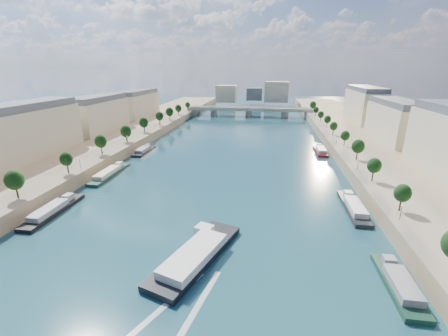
% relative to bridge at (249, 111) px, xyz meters
% --- Properties ---
extents(ground, '(700.00, 700.00, 0.00)m').
position_rel_bridge_xyz_m(ground, '(0.00, -142.43, -5.08)').
color(ground, '#0B2232').
rests_on(ground, ground).
extents(quay_left, '(44.00, 520.00, 5.00)m').
position_rel_bridge_xyz_m(quay_left, '(-72.00, -142.43, -2.58)').
color(quay_left, '#9E8460').
rests_on(quay_left, ground).
extents(quay_right, '(44.00, 520.00, 5.00)m').
position_rel_bridge_xyz_m(quay_right, '(72.00, -142.43, -2.58)').
color(quay_right, '#9E8460').
rests_on(quay_right, ground).
extents(pave_left, '(14.00, 520.00, 0.10)m').
position_rel_bridge_xyz_m(pave_left, '(-57.00, -142.43, -0.03)').
color(pave_left, gray).
rests_on(pave_left, quay_left).
extents(pave_right, '(14.00, 520.00, 0.10)m').
position_rel_bridge_xyz_m(pave_right, '(57.00, -142.43, -0.03)').
color(pave_right, gray).
rests_on(pave_right, quay_right).
extents(trees_left, '(4.80, 268.80, 8.26)m').
position_rel_bridge_xyz_m(trees_left, '(-55.00, -140.43, 5.39)').
color(trees_left, '#382B1E').
rests_on(trees_left, ground).
extents(trees_right, '(4.80, 268.80, 8.26)m').
position_rel_bridge_xyz_m(trees_right, '(55.00, -132.43, 5.39)').
color(trees_right, '#382B1E').
rests_on(trees_right, ground).
extents(lamps_left, '(0.36, 200.36, 4.28)m').
position_rel_bridge_xyz_m(lamps_left, '(-52.50, -152.43, 2.70)').
color(lamps_left, black).
rests_on(lamps_left, ground).
extents(lamps_right, '(0.36, 200.36, 4.28)m').
position_rel_bridge_xyz_m(lamps_right, '(52.50, -137.43, 2.70)').
color(lamps_right, black).
rests_on(lamps_right, ground).
extents(buildings_left, '(16.00, 226.00, 23.20)m').
position_rel_bridge_xyz_m(buildings_left, '(-85.00, -130.43, 11.37)').
color(buildings_left, beige).
rests_on(buildings_left, ground).
extents(buildings_right, '(16.00, 226.00, 23.20)m').
position_rel_bridge_xyz_m(buildings_right, '(85.00, -130.43, 11.37)').
color(buildings_right, beige).
rests_on(buildings_right, ground).
extents(skyline, '(79.00, 42.00, 22.00)m').
position_rel_bridge_xyz_m(skyline, '(3.19, 77.09, 9.57)').
color(skyline, beige).
rests_on(skyline, ground).
extents(bridge, '(112.00, 12.00, 8.15)m').
position_rel_bridge_xyz_m(bridge, '(0.00, 0.00, 0.00)').
color(bridge, '#C1B79E').
rests_on(bridge, ground).
extents(tour_barge, '(17.54, 30.84, 4.03)m').
position_rel_bridge_xyz_m(tour_barge, '(2.92, -214.47, -3.93)').
color(tour_barge, black).
rests_on(tour_barge, ground).
extents(wake, '(15.78, 25.71, 0.04)m').
position_rel_bridge_xyz_m(wake, '(2.92, -231.02, -5.06)').
color(wake, silver).
rests_on(wake, ground).
extents(moored_barges_left, '(5.00, 156.46, 3.60)m').
position_rel_bridge_xyz_m(moored_barges_left, '(-45.50, -197.10, -4.24)').
color(moored_barges_left, '#1C273D').
rests_on(moored_barges_left, ground).
extents(moored_barges_right, '(5.00, 165.69, 3.60)m').
position_rel_bridge_xyz_m(moored_barges_right, '(45.50, -196.36, -4.24)').
color(moored_barges_right, black).
rests_on(moored_barges_right, ground).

